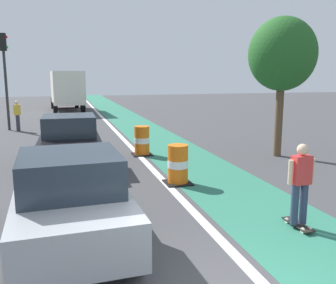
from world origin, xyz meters
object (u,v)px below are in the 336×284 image
Objects in this scene: traffic_barrel_front at (178,165)px; traffic_barrel_mid at (142,141)px; skateboarder_on_lane at (300,183)px; pedestrian_crossing at (17,115)px; street_tree_sidewalk at (282,55)px; parked_sedan_second at (70,141)px; delivery_truck_down_block at (66,88)px; traffic_light_corner at (5,64)px; parked_sedan_nearest at (71,199)px.

traffic_barrel_front is 3.93m from traffic_barrel_mid.
traffic_barrel_mid is (-1.57, 7.46, -0.38)m from skateboarder_on_lane.
skateboarder_on_lane is at bearing -66.18° from pedestrian_crossing.
street_tree_sidewalk is (4.80, -1.53, 3.14)m from traffic_barrel_mid.
parked_sedan_second is at bearing 134.02° from traffic_barrel_front.
pedestrian_crossing is 0.32× the size of street_tree_sidewalk.
traffic_barrel_mid is at bearing -82.47° from delivery_truck_down_block.
parked_sedan_second is 10.03m from traffic_light_corner.
parked_sedan_second reaches higher than pedestrian_crossing.
parked_sedan_second is 0.81× the size of traffic_light_corner.
parked_sedan_nearest reaches higher than traffic_barrel_front.
parked_sedan_nearest reaches higher than traffic_barrel_mid.
traffic_barrel_mid is 10.36m from traffic_light_corner.
parked_sedan_nearest is at bearing -133.68° from traffic_barrel_front.
skateboarder_on_lane is at bearing -65.29° from traffic_light_corner.
skateboarder_on_lane is 1.55× the size of traffic_barrel_front.
traffic_light_corner is (-5.81, 12.10, 2.97)m from traffic_barrel_front.
parked_sedan_nearest is 2.59× the size of pedestrian_crossing.
parked_sedan_second reaches higher than traffic_barrel_front.
pedestrian_crossing is at bearing 106.02° from parked_sedan_second.
skateboarder_on_lane is 1.05× the size of pedestrian_crossing.
traffic_barrel_mid is 0.22× the size of street_tree_sidewalk.
traffic_barrel_mid is at bearing 162.27° from street_tree_sidewalk.
parked_sedan_nearest is 0.83× the size of street_tree_sidewalk.
delivery_truck_down_block reaches higher than traffic_barrel_front.
delivery_truck_down_block is at bearing 96.68° from traffic_barrel_front.
traffic_barrel_front is 0.21× the size of traffic_light_corner.
traffic_barrel_mid is 5.93m from street_tree_sidewalk.
pedestrian_crossing is at bearing 114.55° from traffic_barrel_front.
parked_sedan_second is at bearing -71.90° from traffic_light_corner.
traffic_light_corner is at bearing 115.67° from traffic_barrel_front.
traffic_light_corner is (-2.88, 15.17, 2.67)m from parked_sedan_nearest.
traffic_light_corner reaches higher than traffic_barrel_front.
street_tree_sidewalk is at bearing 27.38° from traffic_barrel_front.
delivery_truck_down_block is (-2.61, 22.27, 1.31)m from traffic_barrel_front.
traffic_barrel_mid is at bearing 68.57° from parked_sedan_nearest.
delivery_truck_down_block is 21.23m from street_tree_sidewalk.
parked_sedan_nearest is at bearing -79.24° from traffic_light_corner.
parked_sedan_second is at bearing -90.59° from delivery_truck_down_block.
street_tree_sidewalk is at bearing -70.04° from delivery_truck_down_block.
traffic_light_corner is 1.02× the size of street_tree_sidewalk.
traffic_light_corner reaches higher than parked_sedan_second.
pedestrian_crossing is at bearing -104.26° from delivery_truck_down_block.
parked_sedan_second is 3.80× the size of traffic_barrel_mid.
delivery_truck_down_block is at bearing 72.52° from traffic_light_corner.
skateboarder_on_lane is 0.40× the size of parked_sedan_nearest.
delivery_truck_down_block is (0.20, 19.36, 1.01)m from parked_sedan_second.
delivery_truck_down_block is 1.51× the size of traffic_light_corner.
traffic_barrel_mid is at bearing -56.37° from pedestrian_crossing.
parked_sedan_nearest reaches higher than pedestrian_crossing.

